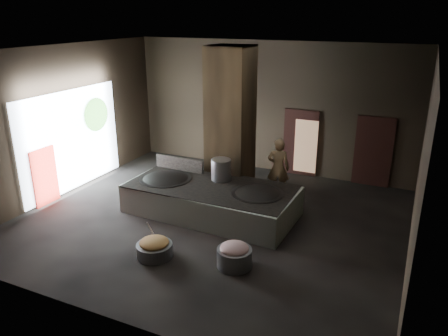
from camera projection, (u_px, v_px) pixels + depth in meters
The scene contains 28 objects.
floor at pixel (212, 221), 12.03m from camera, with size 10.00×9.00×0.10m, color black.
ceiling at pixel (210, 48), 10.47m from camera, with size 10.00×9.00×0.10m, color black.
back_wall at pixel (269, 107), 15.14m from camera, with size 10.00×0.10×4.50m, color black.
front_wall at pixel (91, 208), 7.36m from camera, with size 10.00×0.10×4.50m, color black.
left_wall at pixel (62, 121), 13.24m from camera, with size 0.10×9.00×4.50m, color black.
right_wall at pixel (424, 168), 9.26m from camera, with size 0.10×9.00×4.50m, color black.
pillar at pixel (230, 123), 12.99m from camera, with size 1.20×1.20×4.50m, color black.
hearth_platform at pixel (211, 200), 12.23m from camera, with size 4.67×2.23×0.81m, color #B1C4B0.
platform_cap at pixel (211, 186), 12.10m from camera, with size 4.57×2.19×0.03m, color black.
wok_left at pixel (166, 181), 12.65m from camera, with size 1.47×1.47×0.41m, color black.
wok_left_rim at pixel (165, 179), 12.62m from camera, with size 1.50×1.50×0.05m, color black.
wok_right at pixel (257, 196), 11.63m from camera, with size 1.37×1.37×0.39m, color black.
wok_right_rim at pixel (257, 193), 11.60m from camera, with size 1.40×1.40×0.05m, color black.
stock_pot at pixel (221, 170), 12.44m from camera, with size 0.57×0.57×0.61m, color #A4A7AC.
splash_guard at pixel (179, 164), 13.24m from camera, with size 1.63×0.06×0.41m, color black.
cook at pixel (278, 168), 13.20m from camera, with size 0.67×0.43×1.84m, color #95754C.
veg_basin at pixel (155, 250), 10.14m from camera, with size 0.84×0.84×0.31m, color slate.
veg_fill at pixel (154, 243), 10.08m from camera, with size 0.69×0.69×0.21m, color olive.
ladle at pixel (152, 231), 10.20m from camera, with size 0.02×0.02×0.66m, color #A4A7AC.
meat_basin at pixel (234, 258), 9.72m from camera, with size 0.79×0.79×0.43m, color slate.
meat_fill at pixel (234, 248), 9.64m from camera, with size 0.65×0.65×0.25m, color #AA6669.
doorway_near at pixel (300, 144), 14.97m from camera, with size 1.18×0.08×2.38m, color black.
doorway_near_glow at pixel (306, 146), 14.87m from camera, with size 0.77×0.04×1.83m, color #8C6647.
doorway_far at pixel (373, 153), 14.02m from camera, with size 1.18×0.08×2.38m, color black.
doorway_far_glow at pixel (365, 152), 14.28m from camera, with size 0.77×0.04×1.82m, color #8C6647.
left_opening at pixel (72, 140), 13.59m from camera, with size 0.04×4.20×3.10m, color white.
pavilion_sliver at pixel (45, 177), 12.71m from camera, with size 0.05×0.90×1.70m, color maroon.
tree_silhouette at pixel (96, 115), 14.29m from camera, with size 0.28×1.10×1.10m, color #194714.
Camera 1 is at (4.85, -9.69, 5.38)m, focal length 35.00 mm.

